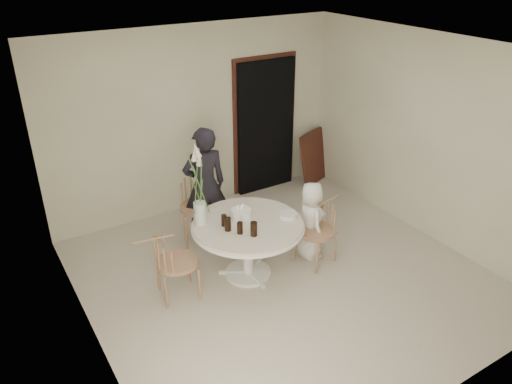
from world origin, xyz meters
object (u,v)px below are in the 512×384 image
girl (205,185)px  boy (311,221)px  table (248,231)px  chair_right (322,222)px  birthday_cake (241,214)px  chair_far (199,196)px  flower_vase (199,196)px  chair_left (166,258)px

girl → boy: 1.46m
table → girl: (-0.04, 1.03, 0.18)m
chair_right → birthday_cake: bearing=-120.6°
chair_far → table: bearing=-64.3°
girl → flower_vase: (-0.43, -0.75, 0.29)m
chair_right → birthday_cake: 1.06m
chair_far → boy: boy is taller
table → boy: boy is taller
flower_vase → chair_far: bearing=65.5°
girl → birthday_cake: size_ratio=6.61×
chair_far → flower_vase: bearing=-92.5°
chair_far → birthday_cake: size_ratio=3.82×
birthday_cake → girl: bearing=91.9°
flower_vase → table: bearing=-30.9°
birthday_cake → flower_vase: (-0.46, 0.15, 0.30)m
chair_far → flower_vase: size_ratio=0.91×
chair_far → girl: bearing=-52.3°
girl → chair_right: bearing=137.2°
chair_far → birthday_cake: bearing=-64.4°
chair_right → flower_vase: size_ratio=0.80×
flower_vase → girl: bearing=60.0°
table → chair_left: chair_left is taller
chair_right → birthday_cake: (-0.98, 0.31, 0.26)m
chair_right → birthday_cake: size_ratio=3.37×
chair_far → chair_left: chair_far is taller
table → flower_vase: (-0.47, 0.28, 0.47)m
chair_far → chair_right: 1.70m
chair_right → chair_left: size_ratio=0.98×
chair_left → birthday_cake: size_ratio=3.44×
chair_far → boy: size_ratio=0.89×
chair_left → girl: 1.36m
table → chair_right: chair_right is taller
flower_vase → chair_right: bearing=-17.7°
birthday_cake → flower_vase: flower_vase is taller
boy → flower_vase: bearing=88.8°
birthday_cake → table: bearing=-86.2°
chair_right → boy: 0.14m
chair_far → girl: size_ratio=0.58×
chair_right → girl: size_ratio=0.51×
chair_far → boy: (0.96, -1.22, -0.08)m
chair_far → chair_left: 1.40m
chair_far → flower_vase: flower_vase is taller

